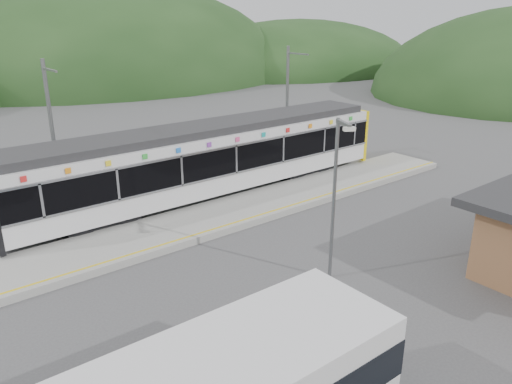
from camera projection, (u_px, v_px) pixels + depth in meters
ground at (298, 233)px, 21.21m from camera, size 120.00×120.00×0.00m
hills at (314, 175)px, 28.73m from camera, size 146.00×149.00×26.00m
platform at (250, 207)px, 23.59m from camera, size 26.00×3.20×0.30m
yellow_line at (268, 212)px, 22.58m from camera, size 26.00×0.10×0.01m
train at (211, 158)px, 24.70m from camera, size 20.44×3.01×3.74m
catenary_mast_west at (53, 136)px, 22.17m from camera, size 0.18×1.80×7.00m
catenary_mast_east at (288, 103)px, 30.38m from camera, size 0.18×1.80×7.00m
lamp_post at (337, 187)px, 16.39m from camera, size 0.50×1.07×5.70m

